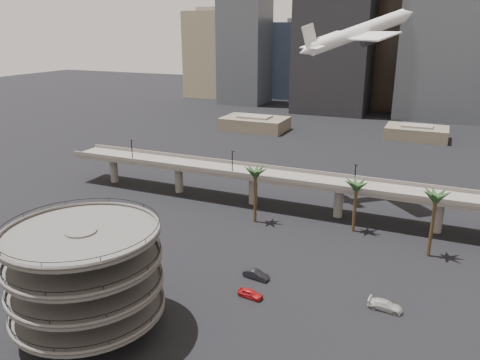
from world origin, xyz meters
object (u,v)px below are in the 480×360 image
at_px(parking_ramp, 86,271).
at_px(car_a, 250,293).
at_px(car_b, 256,274).
at_px(overpass, 295,182).
at_px(car_c, 385,305).
at_px(airborne_jet, 357,33).

relative_size(parking_ramp, car_a, 5.08).
bearing_deg(car_b, car_a, -159.02).
height_order(overpass, car_a, overpass).
bearing_deg(car_a, car_c, -68.87).
height_order(parking_ramp, airborne_jet, airborne_jet).
distance_m(overpass, car_b, 35.86).
height_order(overpass, car_b, overpass).
bearing_deg(car_c, parking_ramp, 124.46).
bearing_deg(car_a, parking_ramp, 140.73).
xyz_separation_m(car_a, car_b, (-1.46, 6.21, 0.06)).
bearing_deg(airborne_jet, overpass, -159.72).
xyz_separation_m(car_b, car_c, (22.69, -0.76, -0.01)).
xyz_separation_m(parking_ramp, car_b, (16.94, 23.96, -9.04)).
xyz_separation_m(parking_ramp, car_a, (18.39, 17.75, -9.09)).
bearing_deg(car_c, car_b, 92.19).
relative_size(airborne_jet, car_a, 6.05).
height_order(overpass, car_c, overpass).
distance_m(overpass, car_c, 45.09).
bearing_deg(parking_ramp, airborne_jet, 73.84).
relative_size(airborne_jet, car_b, 5.44).
bearing_deg(car_b, car_c, -84.13).
bearing_deg(parking_ramp, overpass, 77.57).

